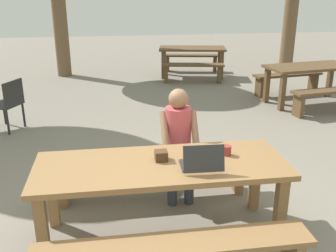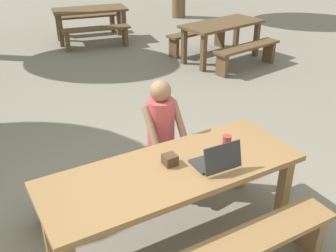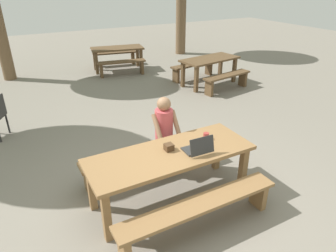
{
  "view_description": "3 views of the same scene",
  "coord_description": "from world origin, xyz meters",
  "px_view_note": "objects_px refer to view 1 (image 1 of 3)",
  "views": [
    {
      "loc": [
        -0.4,
        -3.05,
        2.2
      ],
      "look_at": [
        0.1,
        0.25,
        0.98
      ],
      "focal_mm": 41.79,
      "sensor_mm": 36.0,
      "label": 1
    },
    {
      "loc": [
        -1.39,
        -2.34,
        2.56
      ],
      "look_at": [
        0.1,
        0.25,
        0.98
      ],
      "focal_mm": 42.76,
      "sensor_mm": 36.0,
      "label": 2
    },
    {
      "loc": [
        -1.66,
        -2.98,
        2.79
      ],
      "look_at": [
        0.1,
        0.25,
        0.98
      ],
      "focal_mm": 32.89,
      "sensor_mm": 36.0,
      "label": 3
    }
  ],
  "objects_px": {
    "small_pouch": "(161,156)",
    "picnic_table_mid": "(192,53)",
    "picnic_table_rear": "(309,72)",
    "plastic_chair": "(8,103)",
    "coffee_mug": "(227,150)",
    "laptop": "(202,162)",
    "person_seated": "(179,138)",
    "picnic_table_front": "(161,173)"
  },
  "relations": [
    {
      "from": "small_pouch",
      "to": "picnic_table_rear",
      "type": "relative_size",
      "value": 0.06
    },
    {
      "from": "picnic_table_mid",
      "to": "picnic_table_rear",
      "type": "distance_m",
      "value": 3.13
    },
    {
      "from": "picnic_table_rear",
      "to": "small_pouch",
      "type": "bearing_deg",
      "value": -140.09
    },
    {
      "from": "person_seated",
      "to": "laptop",
      "type": "bearing_deg",
      "value": -86.46
    },
    {
      "from": "coffee_mug",
      "to": "small_pouch",
      "type": "bearing_deg",
      "value": -177.82
    },
    {
      "from": "laptop",
      "to": "person_seated",
      "type": "distance_m",
      "value": 0.82
    },
    {
      "from": "laptop",
      "to": "picnic_table_mid",
      "type": "relative_size",
      "value": 0.2
    },
    {
      "from": "picnic_table_front",
      "to": "picnic_table_mid",
      "type": "xyz_separation_m",
      "value": [
        1.63,
        6.44,
        -0.03
      ]
    },
    {
      "from": "picnic_table_front",
      "to": "picnic_table_rear",
      "type": "distance_m",
      "value": 5.1
    },
    {
      "from": "plastic_chair",
      "to": "coffee_mug",
      "type": "bearing_deg",
      "value": 67.68
    },
    {
      "from": "small_pouch",
      "to": "laptop",
      "type": "bearing_deg",
      "value": -34.91
    },
    {
      "from": "picnic_table_front",
      "to": "coffee_mug",
      "type": "relative_size",
      "value": 24.37
    },
    {
      "from": "coffee_mug",
      "to": "person_seated",
      "type": "height_order",
      "value": "person_seated"
    },
    {
      "from": "picnic_table_front",
      "to": "plastic_chair",
      "type": "relative_size",
      "value": 2.71
    },
    {
      "from": "laptop",
      "to": "picnic_table_rear",
      "type": "distance_m",
      "value": 5.02
    },
    {
      "from": "picnic_table_front",
      "to": "laptop",
      "type": "distance_m",
      "value": 0.39
    },
    {
      "from": "coffee_mug",
      "to": "picnic_table_mid",
      "type": "xyz_separation_m",
      "value": [
        1.02,
        6.35,
        -0.18
      ]
    },
    {
      "from": "plastic_chair",
      "to": "picnic_table_front",
      "type": "bearing_deg",
      "value": 59.63
    },
    {
      "from": "small_pouch",
      "to": "picnic_table_front",
      "type": "bearing_deg",
      "value": -97.62
    },
    {
      "from": "picnic_table_front",
      "to": "plastic_chair",
      "type": "distance_m",
      "value": 3.72
    },
    {
      "from": "picnic_table_mid",
      "to": "picnic_table_rear",
      "type": "relative_size",
      "value": 0.98
    },
    {
      "from": "plastic_chair",
      "to": "picnic_table_mid",
      "type": "xyz_separation_m",
      "value": [
        3.64,
        3.32,
        0.16
      ]
    },
    {
      "from": "laptop",
      "to": "coffee_mug",
      "type": "relative_size",
      "value": 3.89
    },
    {
      "from": "picnic_table_front",
      "to": "picnic_table_mid",
      "type": "relative_size",
      "value": 1.28
    },
    {
      "from": "person_seated",
      "to": "plastic_chair",
      "type": "relative_size",
      "value": 1.49
    },
    {
      "from": "picnic_table_mid",
      "to": "plastic_chair",
      "type": "bearing_deg",
      "value": -127.56
    },
    {
      "from": "small_pouch",
      "to": "person_seated",
      "type": "xyz_separation_m",
      "value": [
        0.26,
        0.59,
        -0.08
      ]
    },
    {
      "from": "small_pouch",
      "to": "picnic_table_mid",
      "type": "distance_m",
      "value": 6.58
    },
    {
      "from": "coffee_mug",
      "to": "plastic_chair",
      "type": "bearing_deg",
      "value": 130.82
    },
    {
      "from": "laptop",
      "to": "small_pouch",
      "type": "bearing_deg",
      "value": -32.8
    },
    {
      "from": "person_seated",
      "to": "picnic_table_rear",
      "type": "height_order",
      "value": "person_seated"
    },
    {
      "from": "picnic_table_front",
      "to": "picnic_table_rear",
      "type": "height_order",
      "value": "picnic_table_rear"
    },
    {
      "from": "coffee_mug",
      "to": "plastic_chair",
      "type": "xyz_separation_m",
      "value": [
        -2.62,
        3.04,
        -0.34
      ]
    },
    {
      "from": "picnic_table_rear",
      "to": "laptop",
      "type": "bearing_deg",
      "value": -135.75
    },
    {
      "from": "picnic_table_mid",
      "to": "person_seated",
      "type": "bearing_deg",
      "value": -93.11
    },
    {
      "from": "picnic_table_front",
      "to": "laptop",
      "type": "xyz_separation_m",
      "value": [
        0.32,
        -0.16,
        0.16
      ]
    },
    {
      "from": "laptop",
      "to": "person_seated",
      "type": "bearing_deg",
      "value": -84.35
    },
    {
      "from": "picnic_table_front",
      "to": "small_pouch",
      "type": "bearing_deg",
      "value": 82.38
    },
    {
      "from": "small_pouch",
      "to": "plastic_chair",
      "type": "distance_m",
      "value": 3.68
    },
    {
      "from": "coffee_mug",
      "to": "person_seated",
      "type": "bearing_deg",
      "value": 120.91
    },
    {
      "from": "laptop",
      "to": "picnic_table_mid",
      "type": "bearing_deg",
      "value": -99.13
    },
    {
      "from": "coffee_mug",
      "to": "person_seated",
      "type": "distance_m",
      "value": 0.67
    }
  ]
}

